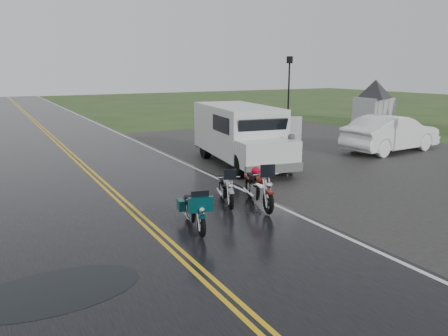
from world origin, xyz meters
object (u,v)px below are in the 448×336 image
(sedan_white, at_px, (391,134))
(motorcycle_silver, at_px, (231,192))
(motorcycle_red, at_px, (269,193))
(lamp_post_far_right, at_px, (289,92))
(motorcycle_teal, at_px, (201,217))
(visitor_center, at_px, (375,92))
(person_at_van, at_px, (290,156))
(van_white, at_px, (238,145))

(sedan_white, bearing_deg, motorcycle_silver, 106.07)
(motorcycle_red, relative_size, lamp_post_far_right, 0.48)
(motorcycle_teal, height_order, sedan_white, sedan_white)
(visitor_center, height_order, motorcycle_silver, visitor_center)
(motorcycle_silver, bearing_deg, lamp_post_far_right, 67.08)
(motorcycle_teal, height_order, person_at_van, person_at_van)
(person_at_van, height_order, lamp_post_far_right, lamp_post_far_right)
(motorcycle_red, bearing_deg, van_white, 85.65)
(person_at_van, relative_size, lamp_post_far_right, 0.33)
(visitor_center, xyz_separation_m, motorcycle_silver, (-17.58, -11.08, -1.84))
(motorcycle_red, xyz_separation_m, lamp_post_far_right, (11.67, 14.59, 1.71))
(motorcycle_teal, xyz_separation_m, van_white, (3.72, 4.59, 0.69))
(motorcycle_teal, height_order, van_white, van_white)
(motorcycle_teal, relative_size, motorcycle_silver, 0.98)
(motorcycle_red, bearing_deg, lamp_post_far_right, 66.57)
(van_white, distance_m, lamp_post_far_right, 14.79)
(van_white, bearing_deg, lamp_post_far_right, 54.78)
(visitor_center, height_order, sedan_white, visitor_center)
(sedan_white, xyz_separation_m, lamp_post_far_right, (1.18, 9.66, 1.52))
(motorcycle_silver, relative_size, sedan_white, 0.36)
(sedan_white, bearing_deg, person_at_van, 98.47)
(motorcycle_teal, relative_size, person_at_van, 1.19)
(person_at_van, distance_m, sedan_white, 7.44)
(motorcycle_teal, distance_m, person_at_van, 6.78)
(visitor_center, bearing_deg, van_white, -152.92)
(motorcycle_teal, xyz_separation_m, lamp_post_far_right, (13.97, 15.19, 1.83))
(visitor_center, height_order, person_at_van, visitor_center)
(motorcycle_silver, height_order, sedan_white, sedan_white)
(motorcycle_teal, xyz_separation_m, motorcycle_silver, (1.60, 1.42, 0.01))
(motorcycle_teal, bearing_deg, visitor_center, 44.78)
(van_white, relative_size, lamp_post_far_right, 1.33)
(motorcycle_teal, relative_size, sedan_white, 0.36)
(motorcycle_teal, height_order, lamp_post_far_right, lamp_post_far_right)
(lamp_post_far_right, bearing_deg, sedan_white, -96.95)
(motorcycle_teal, distance_m, van_white, 5.95)
(visitor_center, relative_size, person_at_van, 10.15)
(van_white, xyz_separation_m, lamp_post_far_right, (10.25, 10.60, 1.14))
(motorcycle_red, relative_size, person_at_van, 1.44)
(visitor_center, distance_m, sedan_white, 9.58)
(sedan_white, bearing_deg, lamp_post_far_right, -11.06)
(person_at_van, bearing_deg, van_white, -32.72)
(motorcycle_silver, xyz_separation_m, lamp_post_far_right, (12.37, 13.77, 1.82))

